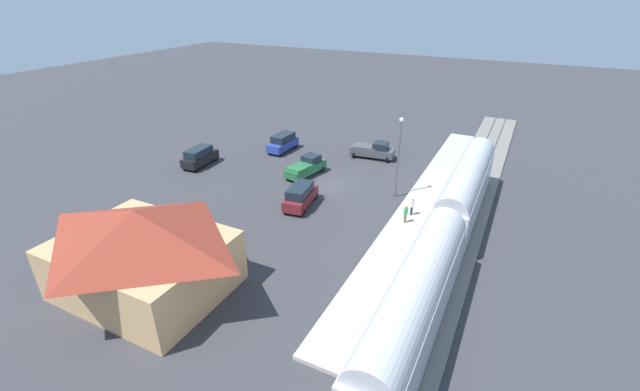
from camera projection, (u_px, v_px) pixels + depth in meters
The scene contains 12 objects.
ground_plane at pixel (331, 184), 46.04m from camera, with size 200.00×200.00×0.00m, color #38383D.
railway_track at pixel (463, 210), 40.37m from camera, with size 4.80×70.00×0.30m.
platform at pixel (422, 201), 41.95m from camera, with size 3.20×46.00×0.30m.
station_building at pixel (141, 249), 28.59m from camera, with size 11.87×9.32×6.33m.
pedestrian_on_platform at pixel (406, 213), 37.41m from camera, with size 0.36×0.36×1.71m.
pedestrian_waiting_far at pixel (412, 205), 38.68m from camera, with size 0.36×0.36×1.71m.
suv_maroon at pixel (300, 196), 40.79m from camera, with size 2.60×5.12×2.22m.
suv_black at pixel (200, 156), 50.26m from camera, with size 2.24×5.01×2.22m.
pickup_green at pixel (306, 167), 47.68m from camera, with size 2.91×5.67×2.14m.
pickup_charcoal at pixel (373, 150), 52.53m from camera, with size 5.57×2.90×2.14m.
suv_blue at pixel (283, 142), 54.85m from camera, with size 2.09×4.95×2.22m.
light_pole_near_platform at pixel (399, 149), 40.90m from camera, with size 0.44×0.44×8.31m.
Camera 1 is at (-17.68, 37.93, 19.30)m, focal length 23.56 mm.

